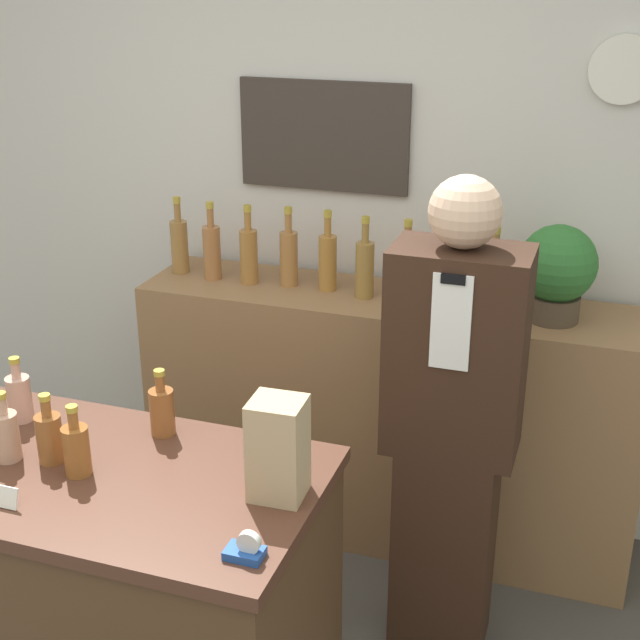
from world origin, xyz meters
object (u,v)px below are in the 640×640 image
(potted_plant, at_px, (557,270))
(paper_bag, at_px, (278,449))
(shopkeeper, at_px, (451,431))
(tape_dispenser, at_px, (246,550))

(potted_plant, xyz_separation_m, paper_bag, (-0.57, -1.20, -0.15))
(paper_bag, bearing_deg, potted_plant, 64.55)
(shopkeeper, relative_size, potted_plant, 4.77)
(potted_plant, bearing_deg, shopkeeper, -113.96)
(shopkeeper, height_order, paper_bag, shopkeeper)
(shopkeeper, relative_size, paper_bag, 6.06)
(paper_bag, distance_m, tape_dispenser, 0.29)
(shopkeeper, xyz_separation_m, paper_bag, (-0.33, -0.65, 0.24))
(potted_plant, bearing_deg, paper_bag, -115.45)
(potted_plant, height_order, paper_bag, potted_plant)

